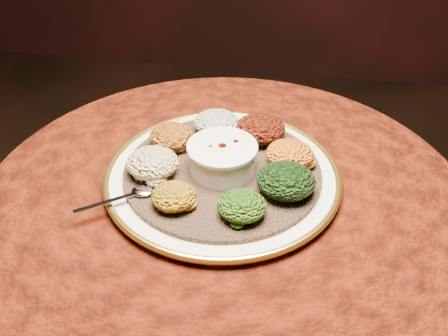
# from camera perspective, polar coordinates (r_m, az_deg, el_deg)

# --- Properties ---
(table) EXTENTS (0.96, 0.96, 0.73)m
(table) POSITION_cam_1_polar(r_m,az_deg,el_deg) (1.10, 0.10, -9.85)
(table) COLOR black
(table) RESTS_ON ground
(platter) EXTENTS (0.47, 0.47, 0.02)m
(platter) POSITION_cam_1_polar(r_m,az_deg,el_deg) (0.99, -0.19, -0.89)
(platter) COLOR silver
(platter) RESTS_ON table
(injera) EXTENTS (0.41, 0.41, 0.01)m
(injera) POSITION_cam_1_polar(r_m,az_deg,el_deg) (0.99, -0.19, -0.40)
(injera) COLOR brown
(injera) RESTS_ON platter
(stew_bowl) EXTENTS (0.14, 0.14, 0.06)m
(stew_bowl) POSITION_cam_1_polar(r_m,az_deg,el_deg) (0.96, -0.19, 1.38)
(stew_bowl) COLOR silver
(stew_bowl) RESTS_ON injera
(spoon) EXTENTS (0.13, 0.09, 0.01)m
(spoon) POSITION_cam_1_polar(r_m,az_deg,el_deg) (0.93, -9.95, -2.83)
(spoon) COLOR silver
(spoon) RESTS_ON injera
(portion_ayib) EXTENTS (0.10, 0.09, 0.05)m
(portion_ayib) POSITION_cam_1_polar(r_m,az_deg,el_deg) (1.08, -0.86, 5.18)
(portion_ayib) COLOR beige
(portion_ayib) RESTS_ON injera
(portion_kitfo) EXTENTS (0.11, 0.10, 0.05)m
(portion_kitfo) POSITION_cam_1_polar(r_m,az_deg,el_deg) (1.06, 4.18, 4.51)
(portion_kitfo) COLOR black
(portion_kitfo) RESTS_ON injera
(portion_tikil) EXTENTS (0.09, 0.09, 0.05)m
(portion_tikil) POSITION_cam_1_polar(r_m,az_deg,el_deg) (0.99, 7.52, 1.59)
(portion_tikil) COLOR #BD7E0F
(portion_tikil) RESTS_ON injera
(portion_gomen) EXTENTS (0.11, 0.10, 0.05)m
(portion_gomen) POSITION_cam_1_polar(r_m,az_deg,el_deg) (0.92, 7.10, -1.43)
(portion_gomen) COLOR black
(portion_gomen) RESTS_ON injera
(portion_mixveg) EXTENTS (0.09, 0.08, 0.04)m
(portion_mixveg) POSITION_cam_1_polar(r_m,az_deg,el_deg) (0.87, 2.06, -4.33)
(portion_mixveg) COLOR #AB390B
(portion_mixveg) RESTS_ON injera
(portion_kik) EXTENTS (0.08, 0.08, 0.04)m
(portion_kik) POSITION_cam_1_polar(r_m,az_deg,el_deg) (0.89, -5.75, -3.24)
(portion_kik) COLOR #99640D
(portion_kik) RESTS_ON injera
(portion_timatim) EXTENTS (0.10, 0.10, 0.05)m
(portion_timatim) POSITION_cam_1_polar(r_m,az_deg,el_deg) (0.97, -8.17, 0.60)
(portion_timatim) COLOR maroon
(portion_timatim) RESTS_ON injera
(portion_shiro) EXTENTS (0.09, 0.09, 0.04)m
(portion_shiro) POSITION_cam_1_polar(r_m,az_deg,el_deg) (1.04, -6.00, 3.63)
(portion_shiro) COLOR #995212
(portion_shiro) RESTS_ON injera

